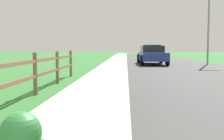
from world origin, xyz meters
TOP-DOWN VIEW (x-y plane):
  - ground_plane at (0.00, 25.00)m, footprint 120.00×120.00m
  - road_asphalt at (3.50, 27.00)m, footprint 7.00×66.00m
  - curb_concrete at (-3.00, 27.00)m, footprint 6.00×66.00m
  - grass_verge at (-4.50, 27.00)m, footprint 5.00×66.00m
  - rail_fence at (-2.52, 5.32)m, footprint 0.11×12.25m
  - parked_suv_blue at (1.89, 20.70)m, footprint 2.14×5.01m
  - parked_car_beige at (2.56, 28.86)m, footprint 2.22×4.36m
  - street_lamp at (6.29, 21.12)m, footprint 1.17×0.20m

SIDE VIEW (x-z plane):
  - ground_plane at x=0.00m, z-range 0.00..0.00m
  - road_asphalt at x=3.50m, z-range 0.00..0.01m
  - curb_concrete at x=-3.00m, z-range 0.00..0.01m
  - grass_verge at x=-4.50m, z-range 0.00..0.01m
  - rail_fence at x=-2.52m, z-range 0.09..1.24m
  - parked_suv_blue at x=1.89m, z-range 0.02..1.45m
  - parked_car_beige at x=2.56m, z-range -0.01..1.55m
  - street_lamp at x=6.29m, z-range 0.61..7.65m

